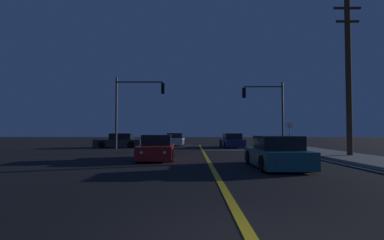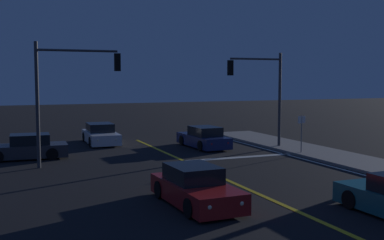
{
  "view_description": "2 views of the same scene",
  "coord_description": "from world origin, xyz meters",
  "px_view_note": "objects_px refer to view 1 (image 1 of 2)",
  "views": [
    {
      "loc": [
        -0.84,
        -4.04,
        1.53
      ],
      "look_at": [
        -0.82,
        21.44,
        2.47
      ],
      "focal_mm": 28.7,
      "sensor_mm": 36.0,
      "label": 1
    },
    {
      "loc": [
        -8.99,
        -2.25,
        4.36
      ],
      "look_at": [
        -0.72,
        18.13,
        2.44
      ],
      "focal_mm": 44.74,
      "sensor_mm": 36.0,
      "label": 2
    }
  ],
  "objects_px": {
    "car_parked_curb_red": "(156,149)",
    "car_following_oncoming_teal": "(276,154)",
    "car_distant_tail_white": "(175,140)",
    "utility_pole_right": "(348,75)",
    "traffic_signal_far_left": "(133,101)",
    "street_sign_corner": "(289,131)",
    "car_lead_oncoming_charcoal": "(119,141)",
    "car_far_approaching_navy": "(232,141)",
    "traffic_signal_near_right": "(268,104)"
  },
  "relations": [
    {
      "from": "car_parked_curb_red",
      "to": "car_following_oncoming_teal",
      "type": "bearing_deg",
      "value": 142.55
    },
    {
      "from": "car_parked_curb_red",
      "to": "car_distant_tail_white",
      "type": "distance_m",
      "value": 16.84
    },
    {
      "from": "utility_pole_right",
      "to": "traffic_signal_far_left",
      "type": "bearing_deg",
      "value": 150.5
    },
    {
      "from": "street_sign_corner",
      "to": "car_distant_tail_white",
      "type": "bearing_deg",
      "value": 136.58
    },
    {
      "from": "car_distant_tail_white",
      "to": "street_sign_corner",
      "type": "bearing_deg",
      "value": 138.1
    },
    {
      "from": "car_lead_oncoming_charcoal",
      "to": "street_sign_corner",
      "type": "height_order",
      "value": "street_sign_corner"
    },
    {
      "from": "car_far_approaching_navy",
      "to": "utility_pole_right",
      "type": "relative_size",
      "value": 0.49
    },
    {
      "from": "car_far_approaching_navy",
      "to": "car_distant_tail_white",
      "type": "height_order",
      "value": "same"
    },
    {
      "from": "car_parked_curb_red",
      "to": "car_following_oncoming_teal",
      "type": "xyz_separation_m",
      "value": [
        5.49,
        -3.9,
        0.0
      ]
    },
    {
      "from": "car_distant_tail_white",
      "to": "car_lead_oncoming_charcoal",
      "type": "bearing_deg",
      "value": 44.74
    },
    {
      "from": "car_parked_curb_red",
      "to": "traffic_signal_far_left",
      "type": "xyz_separation_m",
      "value": [
        -3.04,
        9.1,
        3.51
      ]
    },
    {
      "from": "utility_pole_right",
      "to": "street_sign_corner",
      "type": "distance_m",
      "value": 7.54
    },
    {
      "from": "car_far_approaching_navy",
      "to": "traffic_signal_far_left",
      "type": "xyz_separation_m",
      "value": [
        -8.78,
        -3.4,
        3.51
      ]
    },
    {
      "from": "car_lead_oncoming_charcoal",
      "to": "car_following_oncoming_teal",
      "type": "xyz_separation_m",
      "value": [
        10.39,
        -16.07,
        0.0
      ]
    },
    {
      "from": "traffic_signal_far_left",
      "to": "utility_pole_right",
      "type": "height_order",
      "value": "utility_pole_right"
    },
    {
      "from": "car_parked_curb_red",
      "to": "traffic_signal_far_left",
      "type": "height_order",
      "value": "traffic_signal_far_left"
    },
    {
      "from": "car_parked_curb_red",
      "to": "car_distant_tail_white",
      "type": "bearing_deg",
      "value": -92.27
    },
    {
      "from": "traffic_signal_near_right",
      "to": "street_sign_corner",
      "type": "relative_size",
      "value": 2.62
    },
    {
      "from": "car_far_approaching_navy",
      "to": "traffic_signal_near_right",
      "type": "xyz_separation_m",
      "value": [
        3.02,
        -2.0,
        3.35
      ]
    },
    {
      "from": "car_distant_tail_white",
      "to": "car_following_oncoming_teal",
      "type": "xyz_separation_m",
      "value": [
        5.41,
        -20.74,
        -0.0
      ]
    },
    {
      "from": "car_distant_tail_white",
      "to": "traffic_signal_far_left",
      "type": "distance_m",
      "value": 9.05
    },
    {
      "from": "street_sign_corner",
      "to": "utility_pole_right",
      "type": "bearing_deg",
      "value": -78.06
    },
    {
      "from": "car_far_approaching_navy",
      "to": "traffic_signal_near_right",
      "type": "relative_size",
      "value": 0.78
    },
    {
      "from": "traffic_signal_near_right",
      "to": "street_sign_corner",
      "type": "height_order",
      "value": "traffic_signal_near_right"
    },
    {
      "from": "car_distant_tail_white",
      "to": "car_following_oncoming_teal",
      "type": "height_order",
      "value": "same"
    },
    {
      "from": "traffic_signal_far_left",
      "to": "street_sign_corner",
      "type": "height_order",
      "value": "traffic_signal_far_left"
    },
    {
      "from": "car_parked_curb_red",
      "to": "traffic_signal_near_right",
      "type": "height_order",
      "value": "traffic_signal_near_right"
    },
    {
      "from": "car_far_approaching_navy",
      "to": "street_sign_corner",
      "type": "relative_size",
      "value": 2.04
    },
    {
      "from": "traffic_signal_far_left",
      "to": "car_lead_oncoming_charcoal",
      "type": "bearing_deg",
      "value": 121.34
    },
    {
      "from": "car_lead_oncoming_charcoal",
      "to": "car_far_approaching_navy",
      "type": "bearing_deg",
      "value": -85.42
    },
    {
      "from": "car_lead_oncoming_charcoal",
      "to": "car_distant_tail_white",
      "type": "relative_size",
      "value": 0.96
    },
    {
      "from": "car_far_approaching_navy",
      "to": "street_sign_corner",
      "type": "height_order",
      "value": "street_sign_corner"
    },
    {
      "from": "car_lead_oncoming_charcoal",
      "to": "car_following_oncoming_teal",
      "type": "bearing_deg",
      "value": -144.32
    },
    {
      "from": "car_parked_curb_red",
      "to": "street_sign_corner",
      "type": "relative_size",
      "value": 1.98
    },
    {
      "from": "car_following_oncoming_teal",
      "to": "traffic_signal_far_left",
      "type": "bearing_deg",
      "value": 122.63
    },
    {
      "from": "street_sign_corner",
      "to": "traffic_signal_near_right",
      "type": "bearing_deg",
      "value": 109.18
    },
    {
      "from": "car_lead_oncoming_charcoal",
      "to": "car_parked_curb_red",
      "type": "distance_m",
      "value": 13.12
    },
    {
      "from": "car_lead_oncoming_charcoal",
      "to": "car_distant_tail_white",
      "type": "distance_m",
      "value": 6.83
    },
    {
      "from": "car_far_approaching_navy",
      "to": "car_distant_tail_white",
      "type": "relative_size",
      "value": 0.98
    },
    {
      "from": "car_far_approaching_navy",
      "to": "car_parked_curb_red",
      "type": "distance_m",
      "value": 13.75
    },
    {
      "from": "traffic_signal_far_left",
      "to": "street_sign_corner",
      "type": "relative_size",
      "value": 2.7
    },
    {
      "from": "utility_pole_right",
      "to": "street_sign_corner",
      "type": "height_order",
      "value": "utility_pole_right"
    },
    {
      "from": "car_far_approaching_navy",
      "to": "car_parked_curb_red",
      "type": "relative_size",
      "value": 1.03
    },
    {
      "from": "car_distant_tail_white",
      "to": "utility_pole_right",
      "type": "xyz_separation_m",
      "value": [
        11.06,
        -15.76,
        4.28
      ]
    },
    {
      "from": "utility_pole_right",
      "to": "street_sign_corner",
      "type": "bearing_deg",
      "value": 101.94
    },
    {
      "from": "car_far_approaching_navy",
      "to": "car_parked_curb_red",
      "type": "xyz_separation_m",
      "value": [
        -5.74,
        -12.5,
        -0.0
      ]
    },
    {
      "from": "car_distant_tail_white",
      "to": "car_parked_curb_red",
      "type": "bearing_deg",
      "value": 91.28
    },
    {
      "from": "car_parked_curb_red",
      "to": "car_distant_tail_white",
      "type": "xyz_separation_m",
      "value": [
        0.07,
        16.84,
        0.0
      ]
    },
    {
      "from": "traffic_signal_near_right",
      "to": "car_far_approaching_navy",
      "type": "bearing_deg",
      "value": -33.5
    },
    {
      "from": "car_following_oncoming_teal",
      "to": "street_sign_corner",
      "type": "distance_m",
      "value": 12.39
    }
  ]
}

